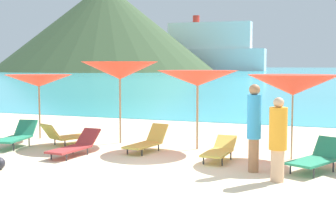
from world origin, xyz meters
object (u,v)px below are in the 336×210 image
cruise_ship (209,49)px  umbrella_3 (293,85)px  umbrella_0 (39,81)px  lounge_chair_2 (219,150)px  lounge_chair_3 (16,136)px  umbrella_1 (120,71)px  lounge_chair_5 (147,141)px  beachgoer_0 (278,138)px  lounge_chair_6 (316,158)px  lounge_chair_4 (67,135)px  umbrella_2 (198,78)px  lounge_chair_0 (75,145)px  beachgoer_1 (254,125)px

cruise_ship → umbrella_3: bearing=-76.5°
umbrella_0 → cruise_ship: size_ratio=0.05×
lounge_chair_2 → lounge_chair_3: lounge_chair_3 is taller
umbrella_1 → lounge_chair_3: (-2.42, -1.67, -1.83)m
cruise_ship → lounge_chair_5: bearing=-77.7°
umbrella_3 → lounge_chair_2: bearing=-153.7°
lounge_chair_5 → cruise_ship: size_ratio=0.04×
umbrella_3 → beachgoer_0: (-0.01, -2.37, -0.94)m
cruise_ship → lounge_chair_6: bearing=-76.4°
lounge_chair_4 → lounge_chair_3: bearing=59.6°
lounge_chair_5 → umbrella_0: bearing=176.7°
beachgoer_0 → cruise_ship: cruise_ship is taller
umbrella_0 → umbrella_2: (5.21, -0.03, 0.13)m
umbrella_2 → lounge_chair_3: umbrella_2 is taller
lounge_chair_0 → beachgoer_1: 4.68m
umbrella_0 → umbrella_1: (2.77, 0.13, 0.33)m
umbrella_2 → lounge_chair_5: umbrella_2 is taller
umbrella_3 → lounge_chair_3: (-7.44, -1.01, -1.51)m
umbrella_0 → lounge_chair_2: umbrella_0 is taller
lounge_chair_3 → umbrella_3: bearing=-2.3°
lounge_chair_2 → lounge_chair_6: lounge_chair_6 is taller
umbrella_2 → lounge_chair_6: bearing=-27.6°
lounge_chair_0 → lounge_chair_4: (-1.09, 1.27, 0.02)m
lounge_chair_0 → umbrella_3: bearing=19.7°
lounge_chair_3 → beachgoer_1: (6.83, -0.69, 0.72)m
lounge_chair_0 → umbrella_1: bearing=88.4°
umbrella_2 → beachgoer_1: 3.10m
umbrella_3 → beachgoer_0: umbrella_3 is taller
umbrella_0 → lounge_chair_5: umbrella_0 is taller
lounge_chair_3 → beachgoer_1: bearing=-15.8°
umbrella_3 → lounge_chair_3: size_ratio=1.42×
umbrella_3 → lounge_chair_4: bearing=-178.0°
lounge_chair_6 → cruise_ship: cruise_ship is taller
beachgoer_1 → umbrella_0: bearing=-41.4°
umbrella_0 → lounge_chair_5: 4.43m
lounge_chair_5 → umbrella_1: bearing=151.5°
umbrella_1 → umbrella_2: (2.44, -0.15, -0.20)m
lounge_chair_5 → lounge_chair_6: (4.37, -0.87, 0.04)m
lounge_chair_4 → lounge_chair_2: bearing=-162.4°
umbrella_0 → cruise_ship: 179.65m
lounge_chair_0 → lounge_chair_4: lounge_chair_4 is taller
lounge_chair_3 → lounge_chair_5: bearing=0.6°
cruise_ship → lounge_chair_2: bearing=-77.1°
lounge_chair_2 → lounge_chair_3: 5.84m
beachgoer_1 → lounge_chair_2: bearing=-66.5°
umbrella_3 → lounge_chair_5: (-3.72, -0.32, -1.55)m
lounge_chair_3 → lounge_chair_4: size_ratio=1.05×
umbrella_0 → lounge_chair_3: size_ratio=1.33×
lounge_chair_2 → umbrella_2: bearing=128.3°
umbrella_1 → lounge_chair_3: size_ratio=1.43×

